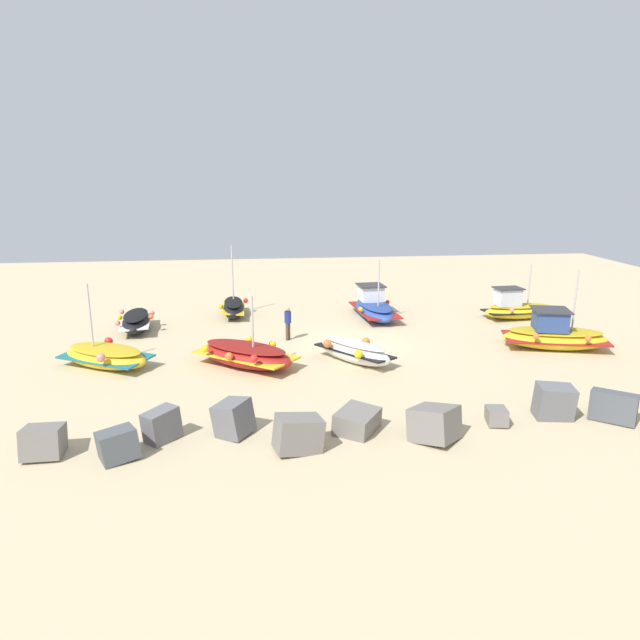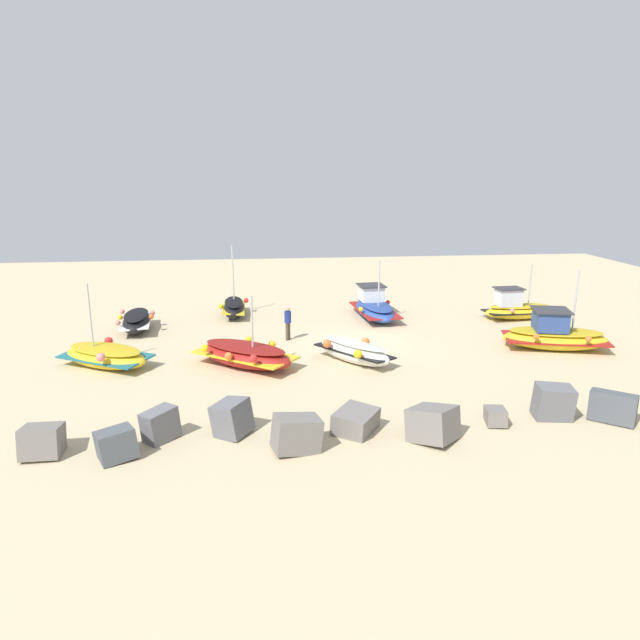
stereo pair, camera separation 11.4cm
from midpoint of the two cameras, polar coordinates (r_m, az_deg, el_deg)
ground_plane at (r=26.40m, az=3.56°, el=-2.50°), size 55.89×55.89×0.00m
fishing_boat_0 at (r=31.93m, az=-8.51°, el=1.26°), size 1.62×3.47×3.89m
fishing_boat_1 at (r=32.73m, az=19.24°, el=1.08°), size 3.98×2.06×3.00m
fishing_boat_2 at (r=27.72m, az=22.55°, el=-1.43°), size 4.92×2.97×3.65m
fishing_boat_3 at (r=23.55m, az=-7.37°, el=-3.45°), size 4.60×4.14×3.02m
fishing_boat_4 at (r=23.87m, az=3.55°, el=-3.12°), size 3.28×3.67×1.00m
fishing_boat_5 at (r=30.04m, az=-17.80°, el=-0.11°), size 1.94×3.71×0.95m
fishing_boat_6 at (r=31.35m, az=5.55°, el=1.28°), size 2.17×4.59×3.31m
fishing_boat_7 at (r=24.92m, az=-20.57°, el=-3.38°), size 4.24×3.40×3.46m
person_walking at (r=26.92m, az=-3.12°, el=-0.09°), size 0.32×0.32×1.62m
breakwater_rocks at (r=17.54m, az=6.59°, el=-10.01°), size 22.30×2.63×1.30m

